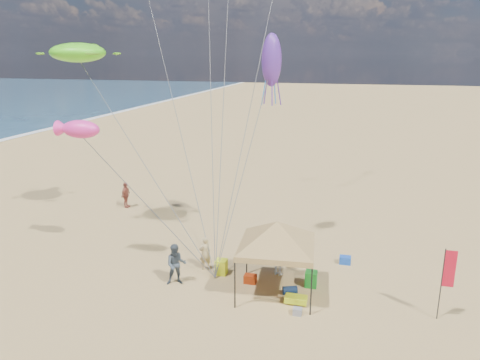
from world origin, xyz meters
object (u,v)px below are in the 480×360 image
Objects in this scene: chair_yellow at (221,267)px; chair_green at (311,279)px; person_near_a at (205,253)px; person_far_a at (126,195)px; canopy_tent at (277,224)px; feather_flag at (447,273)px; cooler_red at (250,279)px; beach_cart at (296,299)px; person_near_c at (279,256)px; cooler_blue at (345,260)px; person_near_b at (176,264)px.

chair_green is at bearing -1.53° from chair_yellow.
person_far_a reaches higher than person_near_a.
canopy_tent is 8.59× the size of chair_yellow.
feather_flag is 8.01m from cooler_red.
person_near_c is (-1.12, 2.32, 0.75)m from beach_cart.
chair_green is at bearing -120.48° from person_far_a.
person_far_a is at bearing 161.20° from cooler_blue.
chair_green is at bearing -9.15° from person_near_b.
person_near_a is (-4.57, 2.00, 0.61)m from beach_cart.
person_near_a is 0.86× the size of person_near_b.
person_near_c is at bearing 13.32° from chair_yellow.
person_near_c reaches higher than chair_green.
cooler_blue is 0.29× the size of person_near_c.
cooler_blue is (2.76, 3.55, -2.91)m from canopy_tent.
chair_yellow is 0.43× the size of person_near_a.
canopy_tent is 3.50× the size of person_far_a.
chair_yellow is 2.23m from person_near_b.
cooler_red is 2.67m from chair_green.
cooler_red is at bearing -18.26° from chair_yellow.
cooler_red is 5.01m from cooler_blue.
person_near_b is (-0.75, -1.69, 0.13)m from person_near_a.
beach_cart is (2.20, -1.22, 0.01)m from cooler_red.
cooler_blue is 2.98m from chair_green.
canopy_tent is 5.36m from cooler_blue.
person_near_a is at bearing 170.38° from feather_flag.
person_near_c is (-0.17, 1.63, -2.15)m from canopy_tent.
person_far_a is (-18.07, 8.83, -1.10)m from feather_flag.
beach_cart is (3.69, -1.71, -0.15)m from chair_yellow.
person_far_a is (-7.20, 8.81, -0.08)m from person_near_b.
cooler_blue is at bearing 154.97° from person_near_a.
beach_cart is at bearing -105.25° from chair_green.
cooler_red is 0.29× the size of person_near_b.
canopy_tent is 8.59× the size of chair_green.
cooler_blue is at bearing 62.72° from chair_green.
cooler_blue is at bearing -128.26° from person_near_c.
cooler_red is at bearing 64.04° from person_near_c.
feather_flag is 5.42× the size of cooler_blue.
chair_yellow is at bearing 31.71° from person_near_c.
person_far_a is (-11.56, 8.43, -2.24)m from canopy_tent.
person_near_b is at bearing 176.72° from beach_cart.
person_near_c is at bearing 140.87° from person_near_a.
cooler_blue is at bearing 133.48° from feather_flag.
person_near_b reaches higher than chair_yellow.
canopy_tent is 3.21m from chair_green.
chair_green is 0.41× the size of person_far_a.
person_near_a is (-0.88, 0.29, 0.46)m from chair_yellow.
canopy_tent is at bearing -23.08° from cooler_red.
chair_green is 0.37× the size of person_near_b.
chair_green is 14.99m from person_far_a.
person_far_a is (-12.52, 9.11, 0.66)m from beach_cart.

